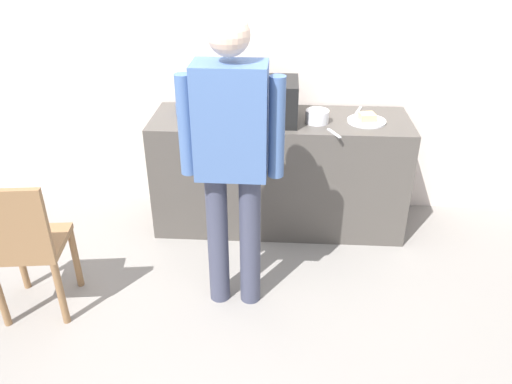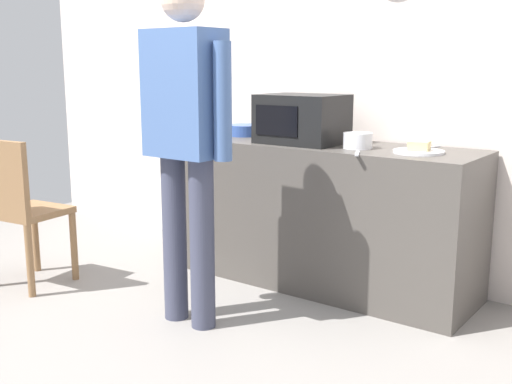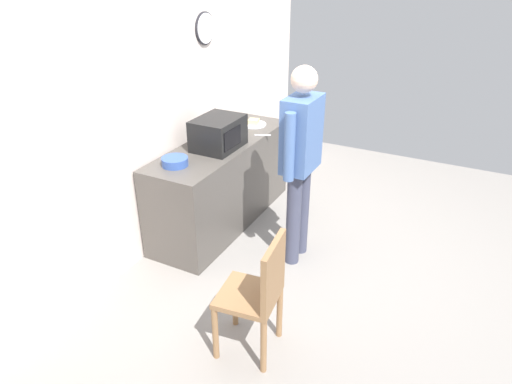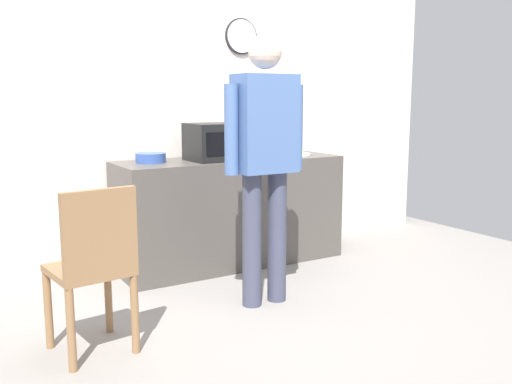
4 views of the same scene
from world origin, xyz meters
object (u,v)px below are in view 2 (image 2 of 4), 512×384
at_px(cereal_bowl, 358,141).
at_px(wooden_chair, 20,206).
at_px(person_standing, 186,128).
at_px(spoon_utensil, 357,153).
at_px(sandwich_plate, 419,150).
at_px(salad_bowl, 244,130).
at_px(microwave, 302,119).
at_px(fork_utensil, 430,147).

height_order(cereal_bowl, wooden_chair, cereal_bowl).
bearing_deg(person_standing, spoon_utensil, 47.03).
distance_m(sandwich_plate, spoon_utensil, 0.35).
relative_size(sandwich_plate, wooden_chair, 0.30).
relative_size(salad_bowl, wooden_chair, 0.25).
distance_m(salad_bowl, cereal_bowl, 0.95).
bearing_deg(microwave, person_standing, -98.21).
xyz_separation_m(sandwich_plate, spoon_utensil, (-0.25, -0.24, -0.01)).
bearing_deg(salad_bowl, spoon_utensil, -18.47).
bearing_deg(microwave, salad_bowl, 167.27).
bearing_deg(sandwich_plate, salad_bowl, 175.19).
relative_size(salad_bowl, spoon_utensil, 1.40).
relative_size(microwave, fork_utensil, 2.94).
xyz_separation_m(fork_utensil, spoon_utensil, (-0.22, -0.48, 0.00)).
xyz_separation_m(cereal_bowl, spoon_utensil, (0.11, -0.21, -0.04)).
bearing_deg(fork_utensil, spoon_utensil, -115.03).
bearing_deg(cereal_bowl, spoon_utensil, -62.81).
bearing_deg(spoon_utensil, sandwich_plate, 43.58).
bearing_deg(sandwich_plate, wooden_chair, -151.63).
height_order(microwave, person_standing, person_standing).
xyz_separation_m(microwave, salad_bowl, (-0.55, 0.12, -0.11)).
bearing_deg(fork_utensil, sandwich_plate, -82.75).
bearing_deg(person_standing, salad_bowl, 111.93).
relative_size(fork_utensil, wooden_chair, 0.18).
xyz_separation_m(salad_bowl, spoon_utensil, (1.05, -0.35, -0.03)).
height_order(microwave, sandwich_plate, microwave).
bearing_deg(microwave, wooden_chair, -140.19).
height_order(salad_bowl, spoon_utensil, salad_bowl).
bearing_deg(fork_utensil, wooden_chair, -146.49).
xyz_separation_m(salad_bowl, fork_utensil, (1.27, 0.13, -0.03)).
bearing_deg(cereal_bowl, person_standing, -120.50).
height_order(microwave, fork_utensil, microwave).
height_order(sandwich_plate, spoon_utensil, sandwich_plate).
bearing_deg(person_standing, fork_utensil, 53.50).
height_order(person_standing, wooden_chair, person_standing).
bearing_deg(spoon_utensil, person_standing, -132.97).
distance_m(spoon_utensil, wooden_chair, 2.08).
distance_m(salad_bowl, spoon_utensil, 1.11).
bearing_deg(microwave, spoon_utensil, -24.29).
relative_size(microwave, wooden_chair, 0.53).
relative_size(sandwich_plate, spoon_utensil, 1.64).
bearing_deg(person_standing, microwave, 81.79).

